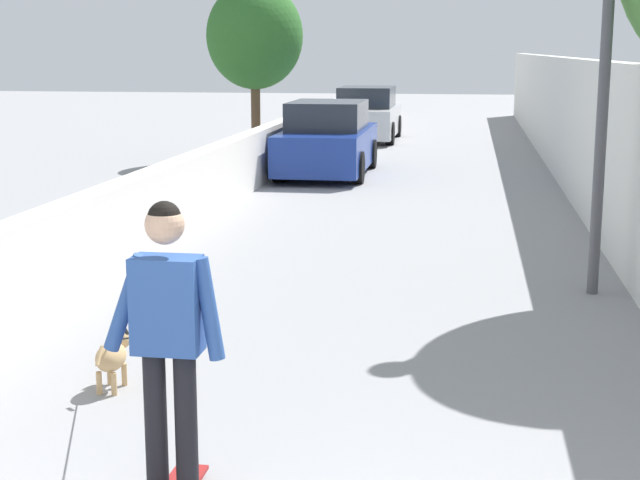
% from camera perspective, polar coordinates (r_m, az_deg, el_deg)
% --- Properties ---
extents(ground_plane, '(80.00, 80.00, 0.00)m').
position_cam_1_polar(ground_plane, '(17.33, 5.17, 2.61)').
color(ground_plane, gray).
extents(wall_left, '(48.00, 0.30, 1.07)m').
position_cam_1_polar(wall_left, '(15.78, -6.22, 3.69)').
color(wall_left, silver).
rests_on(wall_left, ground).
extents(fence_right, '(48.00, 0.30, 2.44)m').
position_cam_1_polar(fence_right, '(15.29, 16.10, 5.66)').
color(fence_right, silver).
rests_on(fence_right, ground).
extents(tree_left_near, '(2.24, 2.24, 4.14)m').
position_cam_1_polar(tree_left_near, '(22.65, -3.91, 12.00)').
color(tree_left_near, brown).
rests_on(tree_left_near, ground).
extents(person_skateboarder, '(0.22, 0.71, 1.71)m').
position_cam_1_polar(person_skateboarder, '(5.44, -9.05, -5.07)').
color(person_skateboarder, black).
rests_on(person_skateboarder, skateboard).
extents(dog, '(2.11, 1.17, 1.06)m').
position_cam_1_polar(dog, '(7.66, -12.23, -6.70)').
color(dog, tan).
rests_on(dog, ground).
extents(car_near, '(4.10, 1.80, 1.54)m').
position_cam_1_polar(car_near, '(20.18, 0.45, 5.92)').
color(car_near, navy).
rests_on(car_near, ground).
extents(car_far, '(4.23, 1.80, 1.54)m').
position_cam_1_polar(car_far, '(27.95, 2.80, 7.41)').
color(car_far, silver).
rests_on(car_far, ground).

